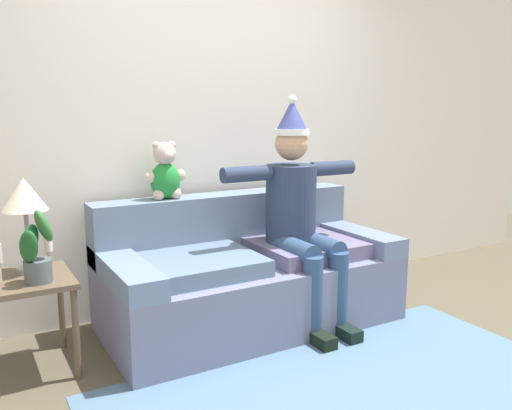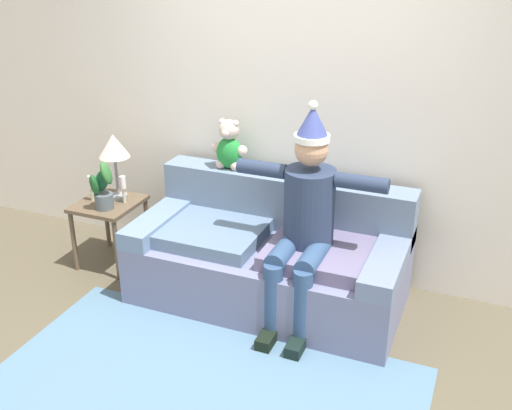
{
  "view_description": "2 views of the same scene",
  "coord_description": "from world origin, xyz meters",
  "px_view_note": "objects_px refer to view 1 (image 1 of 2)",
  "views": [
    {
      "loc": [
        -1.64,
        -1.96,
        1.41
      ],
      "look_at": [
        0.01,
        0.91,
        0.82
      ],
      "focal_mm": 36.76,
      "sensor_mm": 36.0,
      "label": 1
    },
    {
      "loc": [
        1.37,
        -2.61,
        2.44
      ],
      "look_at": [
        -0.02,
        0.77,
        0.82
      ],
      "focal_mm": 42.63,
      "sensor_mm": 36.0,
      "label": 2
    }
  ],
  "objects_px": {
    "table_lamp": "(25,199)",
    "side_table": "(27,293)",
    "couch": "(247,275)",
    "potted_plant": "(36,252)",
    "candle_short": "(49,247)",
    "person_seated": "(299,210)",
    "teddy_bear": "(165,173)"
  },
  "relations": [
    {
      "from": "side_table",
      "to": "candle_short",
      "type": "distance_m",
      "value": 0.27
    },
    {
      "from": "potted_plant",
      "to": "person_seated",
      "type": "bearing_deg",
      "value": -1.28
    },
    {
      "from": "person_seated",
      "to": "potted_plant",
      "type": "bearing_deg",
      "value": 178.72
    },
    {
      "from": "table_lamp",
      "to": "potted_plant",
      "type": "xyz_separation_m",
      "value": [
        0.01,
        -0.21,
        -0.25
      ]
    },
    {
      "from": "couch",
      "to": "potted_plant",
      "type": "distance_m",
      "value": 1.38
    },
    {
      "from": "candle_short",
      "to": "couch",
      "type": "bearing_deg",
      "value": -0.94
    },
    {
      "from": "person_seated",
      "to": "potted_plant",
      "type": "relative_size",
      "value": 3.86
    },
    {
      "from": "couch",
      "to": "potted_plant",
      "type": "xyz_separation_m",
      "value": [
        -1.32,
        -0.13,
        0.37
      ]
    },
    {
      "from": "table_lamp",
      "to": "side_table",
      "type": "bearing_deg",
      "value": -108.31
    },
    {
      "from": "person_seated",
      "to": "candle_short",
      "type": "height_order",
      "value": "person_seated"
    },
    {
      "from": "teddy_bear",
      "to": "potted_plant",
      "type": "height_order",
      "value": "teddy_bear"
    },
    {
      "from": "table_lamp",
      "to": "candle_short",
      "type": "height_order",
      "value": "table_lamp"
    },
    {
      "from": "table_lamp",
      "to": "couch",
      "type": "bearing_deg",
      "value": -3.44
    },
    {
      "from": "teddy_bear",
      "to": "candle_short",
      "type": "xyz_separation_m",
      "value": [
        -0.78,
        -0.27,
        -0.34
      ]
    },
    {
      "from": "couch",
      "to": "person_seated",
      "type": "relative_size",
      "value": 1.26
    },
    {
      "from": "couch",
      "to": "candle_short",
      "type": "height_order",
      "value": "couch"
    },
    {
      "from": "teddy_bear",
      "to": "potted_plant",
      "type": "relative_size",
      "value": 0.97
    },
    {
      "from": "table_lamp",
      "to": "potted_plant",
      "type": "distance_m",
      "value": 0.33
    },
    {
      "from": "person_seated",
      "to": "teddy_bear",
      "type": "xyz_separation_m",
      "value": [
        -0.75,
        0.46,
        0.24
      ]
    },
    {
      "from": "person_seated",
      "to": "table_lamp",
      "type": "relative_size",
      "value": 2.87
    },
    {
      "from": "potted_plant",
      "to": "candle_short",
      "type": "relative_size",
      "value": 1.78
    },
    {
      "from": "table_lamp",
      "to": "teddy_bear",
      "type": "bearing_deg",
      "value": 13.49
    },
    {
      "from": "couch",
      "to": "potted_plant",
      "type": "relative_size",
      "value": 4.88
    },
    {
      "from": "side_table",
      "to": "table_lamp",
      "type": "distance_m",
      "value": 0.51
    },
    {
      "from": "candle_short",
      "to": "teddy_bear",
      "type": "bearing_deg",
      "value": 19.04
    },
    {
      "from": "person_seated",
      "to": "table_lamp",
      "type": "bearing_deg",
      "value": 171.38
    },
    {
      "from": "potted_plant",
      "to": "candle_short",
      "type": "height_order",
      "value": "potted_plant"
    },
    {
      "from": "teddy_bear",
      "to": "potted_plant",
      "type": "xyz_separation_m",
      "value": [
        -0.87,
        -0.42,
        -0.31
      ]
    },
    {
      "from": "potted_plant",
      "to": "candle_short",
      "type": "xyz_separation_m",
      "value": [
        0.08,
        0.15,
        -0.02
      ]
    },
    {
      "from": "side_table",
      "to": "potted_plant",
      "type": "xyz_separation_m",
      "value": [
        0.05,
        -0.11,
        0.25
      ]
    },
    {
      "from": "side_table",
      "to": "table_lamp",
      "type": "relative_size",
      "value": 1.01
    },
    {
      "from": "person_seated",
      "to": "table_lamp",
      "type": "distance_m",
      "value": 1.66
    }
  ]
}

